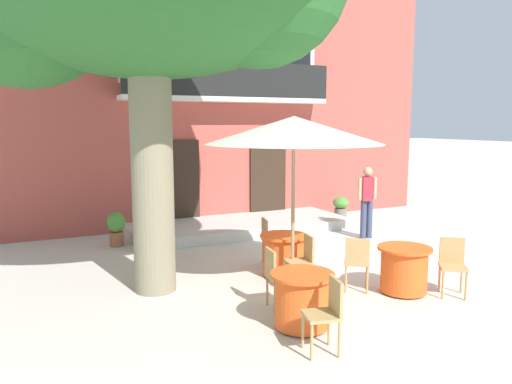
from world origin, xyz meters
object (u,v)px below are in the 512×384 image
(ground_planter_left, at_px, (116,227))
(cafe_chair_middle_1, at_px, (277,274))
(cafe_umbrella, at_px, (294,131))
(cafe_table_front, at_px, (284,255))
(cafe_chair_front_0, at_px, (303,258))
(cafe_chair_front_1, at_px, (270,238))
(cafe_chair_near_tree_1, at_px, (453,262))
(cafe_table_middle, at_px, (302,300))
(cafe_table_near_tree, at_px, (404,269))
(pedestrian_near_entrance, at_px, (367,198))
(cafe_chair_middle_0, at_px, (327,310))
(cafe_chair_near_tree_0, at_px, (357,260))
(ground_planter_right, at_px, (341,207))

(ground_planter_left, bearing_deg, cafe_chair_middle_1, -72.87)
(cafe_umbrella, bearing_deg, cafe_table_front, 74.75)
(cafe_chair_front_0, height_order, cafe_chair_front_1, same)
(cafe_chair_front_1, xyz_separation_m, cafe_umbrella, (-0.26, -1.34, 2.08))
(cafe_chair_middle_1, relative_size, cafe_chair_front_0, 1.00)
(cafe_chair_front_1, distance_m, ground_planter_left, 3.69)
(cafe_chair_near_tree_1, relative_size, ground_planter_left, 1.17)
(cafe_table_middle, xyz_separation_m, cafe_umbrella, (0.70, 1.49, 2.22))
(cafe_chair_front_0, bearing_deg, cafe_chair_middle_1, -143.96)
(cafe_table_near_tree, xyz_separation_m, pedestrian_near_entrance, (1.85, 3.33, 0.58))
(cafe_chair_near_tree_1, distance_m, cafe_chair_middle_0, 3.06)
(cafe_chair_near_tree_1, relative_size, cafe_chair_front_1, 1.00)
(cafe_table_front, height_order, cafe_chair_front_1, cafe_chair_front_1)
(cafe_chair_near_tree_0, relative_size, cafe_table_middle, 1.05)
(cafe_table_middle, bearing_deg, ground_planter_left, 104.75)
(cafe_table_middle, bearing_deg, cafe_chair_front_0, 58.66)
(cafe_chair_near_tree_1, relative_size, cafe_chair_middle_0, 1.00)
(ground_planter_right, bearing_deg, cafe_chair_front_0, -130.98)
(cafe_table_middle, bearing_deg, cafe_table_near_tree, 12.20)
(cafe_chair_middle_0, xyz_separation_m, pedestrian_near_entrance, (4.15, 4.56, 0.44))
(cafe_table_near_tree, xyz_separation_m, cafe_umbrella, (-1.50, 1.01, 2.22))
(ground_planter_left, relative_size, ground_planter_right, 1.19)
(cafe_chair_near_tree_0, relative_size, cafe_umbrella, 0.31)
(cafe_chair_middle_0, xyz_separation_m, cafe_chair_middle_1, (0.12, 1.50, 0.00))
(cafe_umbrella, bearing_deg, pedestrian_near_entrance, 34.71)
(cafe_chair_front_0, distance_m, ground_planter_left, 4.85)
(cafe_table_front, height_order, ground_planter_left, ground_planter_left)
(cafe_chair_middle_0, bearing_deg, cafe_chair_front_0, 66.34)
(cafe_chair_near_tree_1, xyz_separation_m, cafe_table_front, (-1.98, 2.00, -0.14))
(cafe_chair_near_tree_0, height_order, cafe_chair_front_0, same)
(cafe_chair_front_1, relative_size, ground_planter_left, 1.17)
(cafe_chair_middle_1, bearing_deg, ground_planter_right, 47.24)
(cafe_table_middle, height_order, cafe_chair_middle_0, cafe_chair_middle_0)
(cafe_chair_near_tree_0, bearing_deg, cafe_chair_near_tree_1, -30.91)
(pedestrian_near_entrance, bearing_deg, cafe_chair_middle_1, -142.84)
(cafe_table_near_tree, distance_m, cafe_chair_middle_0, 2.61)
(cafe_chair_near_tree_1, xyz_separation_m, ground_planter_right, (1.97, 5.85, -0.16))
(cafe_table_near_tree, height_order, pedestrian_near_entrance, pedestrian_near_entrance)
(cafe_umbrella, bearing_deg, cafe_chair_front_1, 78.98)
(cafe_chair_near_tree_1, height_order, cafe_chair_front_0, same)
(cafe_chair_near_tree_1, distance_m, cafe_table_middle, 2.85)
(cafe_chair_near_tree_0, xyz_separation_m, pedestrian_near_entrance, (2.50, 2.95, 0.44))
(cafe_table_near_tree, height_order, ground_planter_left, ground_planter_left)
(ground_planter_left, xyz_separation_m, ground_planter_right, (6.28, 0.33, -0.07))
(cafe_chair_middle_0, bearing_deg, pedestrian_near_entrance, 47.67)
(cafe_chair_near_tree_1, relative_size, cafe_table_front, 1.05)
(cafe_chair_front_0, bearing_deg, pedestrian_near_entrance, 37.43)
(cafe_chair_front_1, xyz_separation_m, ground_planter_left, (-2.43, 2.77, -0.09))
(cafe_chair_middle_0, bearing_deg, ground_planter_right, 53.69)
(cafe_table_front, distance_m, ground_planter_left, 4.23)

